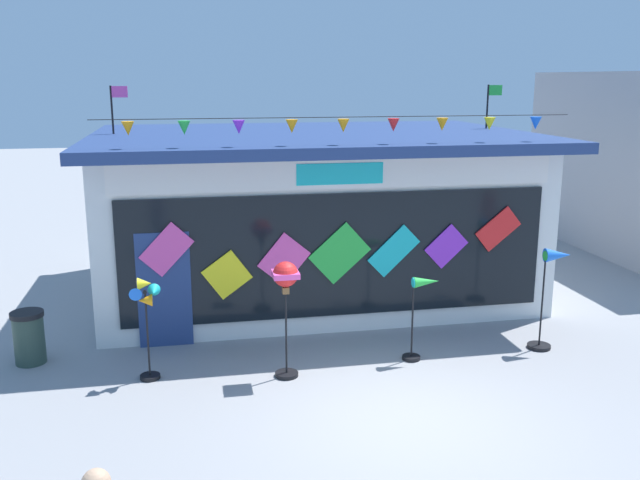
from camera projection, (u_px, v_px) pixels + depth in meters
ground_plane at (403, 416)px, 9.43m from camera, size 80.00×80.00×0.00m
kite_shop_building at (310, 211)px, 14.82m from camera, size 8.82×6.46×4.36m
wind_spinner_far_left at (146, 307)px, 10.33m from camera, size 0.45×0.31×1.63m
wind_spinner_left at (286, 285)px, 10.37m from camera, size 0.39×0.39×1.83m
wind_spinner_center_left at (421, 304)px, 11.15m from camera, size 0.58×0.30×1.40m
wind_spinner_center_right at (552, 281)px, 11.58m from camera, size 0.65×0.39×1.75m
trash_bin at (29, 337)px, 11.11m from camera, size 0.52×0.52×0.87m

